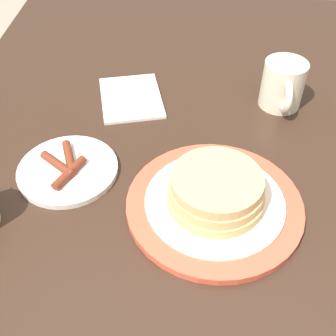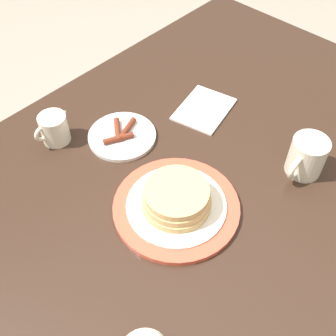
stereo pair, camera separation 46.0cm
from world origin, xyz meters
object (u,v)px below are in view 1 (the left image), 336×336
(pancake_plate, at_px, (215,197))
(napkin, at_px, (131,98))
(side_plate_bacon, at_px, (68,169))
(coffee_mug, at_px, (283,85))

(pancake_plate, xyz_separation_m, napkin, (-0.28, -0.16, -0.02))
(pancake_plate, distance_m, side_plate_bacon, 0.25)
(side_plate_bacon, height_order, coffee_mug, coffee_mug)
(side_plate_bacon, relative_size, coffee_mug, 1.46)
(pancake_plate, relative_size, side_plate_bacon, 1.62)
(coffee_mug, distance_m, napkin, 0.30)
(pancake_plate, bearing_deg, side_plate_bacon, -105.58)
(coffee_mug, relative_size, napkin, 0.64)
(coffee_mug, bearing_deg, side_plate_bacon, -61.26)
(napkin, bearing_deg, side_plate_bacon, -20.97)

